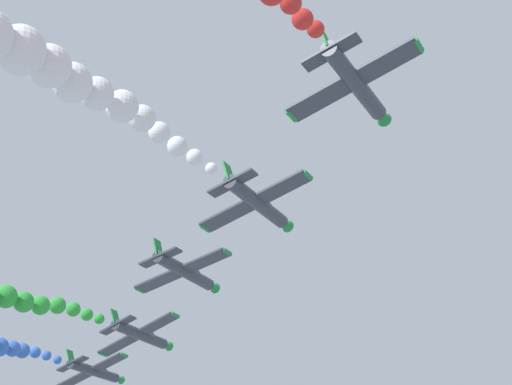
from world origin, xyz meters
The scene contains 6 objects.
airplane_lead centered at (-35.74, 29.14, 63.89)m, with size 9.17×10.35×3.50m.
airplane_left_inner centered at (-23.21, 19.87, 64.71)m, with size 9.11×10.35×3.60m.
airplane_right_inner centered at (-11.77, 9.43, 66.81)m, with size 9.36×10.35×3.16m.
airplane_left_outer centered at (-0.28, 0.89, 68.13)m, with size 9.23×10.35×3.40m.
smoke_trail_left_outer centered at (-0.58, -22.71, 66.97)m, with size 3.11×23.68×3.69m.
airplane_right_outer centered at (11.41, -8.49, 70.76)m, with size 9.19×10.35×3.46m.
Camera 1 is at (27.95, -56.01, 41.62)m, focal length 62.84 mm.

